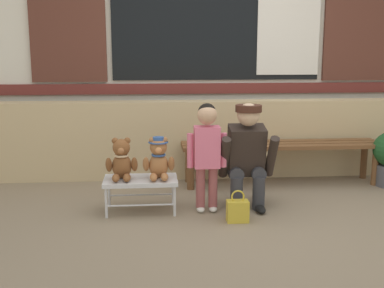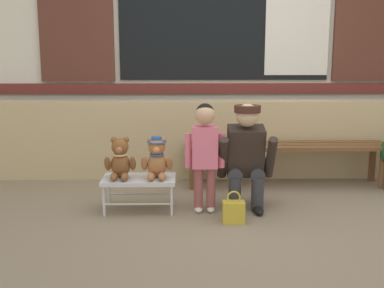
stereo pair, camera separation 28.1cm
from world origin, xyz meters
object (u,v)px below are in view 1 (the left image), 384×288
Objects in this scene: teddy_bear_with_hat at (159,159)px; teddy_bear_plain at (122,161)px; child_standing at (207,146)px; handbag_on_ground at (238,210)px; wooden_bench_long at (281,149)px; adult_crouching at (248,155)px; small_display_bench at (141,182)px.

teddy_bear_plain is at bearing -179.87° from teddy_bear_with_hat.
handbag_on_ground is (0.23, -0.29, -0.50)m from child_standing.
adult_crouching reaches higher than wooden_bench_long.
teddy_bear_with_hat is 0.82m from handbag_on_ground.
teddy_bear_plain is at bearing 161.10° from handbag_on_ground.
wooden_bench_long is 1.23m from child_standing.
child_standing is at bearing -6.01° from teddy_bear_with_hat.
wooden_bench_long is 5.78× the size of teddy_bear_plain.
wooden_bench_long reaches higher than small_display_bench.
adult_crouching is 3.49× the size of handbag_on_ground.
small_display_bench is at bearing 175.86° from child_standing.
adult_crouching reaches higher than small_display_bench.
adult_crouching reaches higher than teddy_bear_plain.
teddy_bear_plain reaches higher than small_display_bench.
teddy_bear_with_hat is at bearing 152.82° from handbag_on_ground.
small_display_bench is 0.98m from adult_crouching.
small_display_bench is at bearing 157.77° from handbag_on_ground.
child_standing is (-0.88, -0.83, 0.22)m from wooden_bench_long.
teddy_bear_plain is at bearing 176.64° from child_standing.
wooden_bench_long is at bearing 31.07° from teddy_bear_with_hat.
wooden_bench_long is at bearing 28.28° from small_display_bench.
handbag_on_ground is at bearing -18.90° from teddy_bear_plain.
wooden_bench_long is 7.72× the size of handbag_on_ground.
teddy_bear_plain is 0.38× the size of child_standing.
child_standing reaches higher than adult_crouching.
child_standing is at bearing 128.31° from handbag_on_ground.
wooden_bench_long is at bearing 25.83° from teddy_bear_plain.
teddy_bear_plain is 1.00× the size of teddy_bear_with_hat.
small_display_bench is at bearing -179.23° from teddy_bear_with_hat.
small_display_bench is 0.26m from teddy_bear_with_hat.
handbag_on_ground is (-0.66, -1.12, -0.28)m from wooden_bench_long.
adult_crouching is (1.11, 0.05, 0.02)m from teddy_bear_plain.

